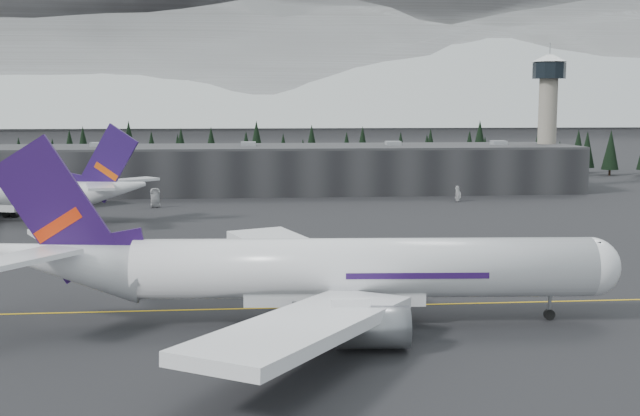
{
  "coord_description": "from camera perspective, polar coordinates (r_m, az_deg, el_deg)",
  "views": [
    {
      "loc": [
        -10.51,
        -94.45,
        23.97
      ],
      "look_at": [
        0.0,
        20.0,
        9.0
      ],
      "focal_mm": 45.0,
      "sensor_mm": 36.0,
      "label": 1
    }
  ],
  "objects": [
    {
      "name": "ground",
      "position": [
        98.01,
        1.08,
        -6.74
      ],
      "size": [
        1400.0,
        1400.0,
        0.0
      ],
      "primitive_type": "plane",
      "color": "black",
      "rests_on": "ground"
    },
    {
      "name": "taxiline",
      "position": [
        96.08,
        1.21,
        -7.02
      ],
      "size": [
        400.0,
        0.4,
        0.02
      ],
      "primitive_type": "cube",
      "color": "gold",
      "rests_on": "ground"
    },
    {
      "name": "terminal",
      "position": [
        220.41,
        -2.5,
        2.82
      ],
      "size": [
        160.0,
        30.0,
        12.6
      ],
      "color": "black",
      "rests_on": "ground"
    },
    {
      "name": "control_tower",
      "position": [
        238.32,
        15.9,
        7.0
      ],
      "size": [
        10.0,
        10.0,
        37.7
      ],
      "color": "gray",
      "rests_on": "ground"
    },
    {
      "name": "treeline",
      "position": [
        257.2,
        -2.9,
        3.74
      ],
      "size": [
        360.0,
        20.0,
        15.0
      ],
      "primitive_type": "cube",
      "color": "black",
      "rests_on": "ground"
    },
    {
      "name": "mountain_ridge",
      "position": [
        1094.77,
        -4.72,
        6.14
      ],
      "size": [
        4400.0,
        900.0,
        420.0
      ],
      "primitive_type": null,
      "color": "white",
      "rests_on": "ground"
    },
    {
      "name": "jet_main",
      "position": [
        88.37,
        -0.88,
        -4.41
      ],
      "size": [
        70.6,
        65.02,
        20.75
      ],
      "rotation": [
        0.0,
        0.0,
        -0.06
      ],
      "color": "white",
      "rests_on": "ground"
    },
    {
      "name": "gse_vehicle_a",
      "position": [
        190.06,
        -11.63,
        0.22
      ],
      "size": [
        2.81,
        4.89,
        1.28
      ],
      "primitive_type": "imported",
      "rotation": [
        0.0,
        0.0,
        0.15
      ],
      "color": "silver",
      "rests_on": "ground"
    },
    {
      "name": "gse_vehicle_b",
      "position": [
        200.93,
        9.8,
        0.65
      ],
      "size": [
        3.96,
        1.75,
        1.32
      ],
      "primitive_type": "imported",
      "rotation": [
        0.0,
        0.0,
        -1.62
      ],
      "color": "silver",
      "rests_on": "ground"
    }
  ]
}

